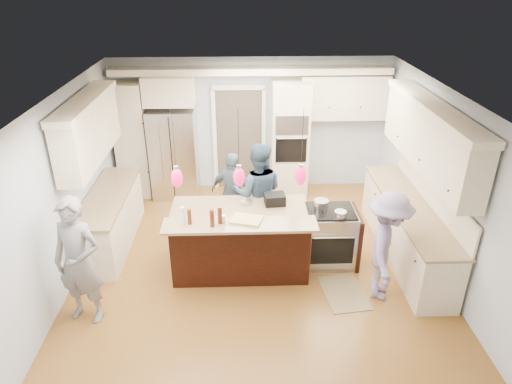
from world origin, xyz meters
TOP-DOWN VIEW (x-y plane):
  - ground_plane at (0.00, 0.00)m, footprint 6.00×6.00m
  - room_shell at (0.00, 0.00)m, footprint 5.54×6.04m
  - refrigerator at (-1.55, 2.64)m, footprint 0.90×0.70m
  - oven_column at (0.75, 2.67)m, footprint 0.72×0.69m
  - back_upper_cabinets at (-0.75, 2.76)m, footprint 5.30×0.61m
  - right_counter_run at (2.44, 0.30)m, footprint 0.64×3.10m
  - left_cabinets at (-2.44, 0.80)m, footprint 0.64×2.30m
  - kitchen_island at (-0.25, 0.07)m, footprint 2.10×1.46m
  - island_range at (1.16, 0.15)m, footprint 0.82×0.71m
  - pendant_lights at (-0.25, -0.51)m, footprint 1.75×0.15m
  - person_bar_end at (-2.30, -1.02)m, footprint 0.73×0.57m
  - person_far_left at (0.05, 0.85)m, footprint 0.90×0.73m
  - person_far_right at (-0.36, 1.15)m, footprint 0.93×0.71m
  - person_range_side at (1.75, -0.70)m, footprint 0.89×1.17m
  - floor_rug at (1.24, -0.67)m, footprint 0.67×0.91m
  - water_bottle at (-1.01, -0.53)m, footprint 0.08×0.08m
  - beer_bottle_a at (-0.92, -0.52)m, footprint 0.07×0.07m
  - beer_bottle_b at (-0.62, -0.60)m, footprint 0.07×0.07m
  - beer_bottle_c at (-0.52, -0.52)m, footprint 0.08×0.08m
  - drink_can at (-0.47, -0.50)m, footprint 0.07×0.07m
  - cutting_board at (-0.16, -0.47)m, footprint 0.48×0.40m
  - pot_large at (0.99, 0.23)m, footprint 0.22×0.22m
  - pot_small at (1.23, -0.05)m, footprint 0.18×0.18m

SIDE VIEW (x-z plane):
  - ground_plane at x=0.00m, z-range 0.00..0.00m
  - floor_rug at x=1.24m, z-range 0.00..0.01m
  - island_range at x=1.16m, z-range 0.00..0.92m
  - kitchen_island at x=-0.25m, z-range -0.07..1.05m
  - person_far_right at x=-0.36m, z-range 0.00..1.47m
  - person_range_side at x=1.75m, z-range 0.00..1.61m
  - person_far_left at x=0.05m, z-range 0.00..1.75m
  - person_bar_end at x=-2.30m, z-range 0.00..1.78m
  - refrigerator at x=-1.55m, z-range 0.00..1.80m
  - pot_small at x=1.23m, z-range 0.92..1.01m
  - pot_large at x=0.99m, z-range 0.92..1.05m
  - right_counter_run at x=2.44m, z-range -0.20..2.31m
  - left_cabinets at x=-2.44m, z-range -0.20..2.31m
  - cutting_board at x=-0.16m, z-range 1.12..1.15m
  - oven_column at x=0.75m, z-range 0.00..2.30m
  - drink_can at x=-0.47m, z-range 1.12..1.23m
  - beer_bottle_a at x=-0.92m, z-range 1.12..1.34m
  - beer_bottle_b at x=-0.62m, z-range 1.12..1.37m
  - beer_bottle_c at x=-0.52m, z-range 1.12..1.37m
  - water_bottle at x=-1.01m, z-range 1.12..1.39m
  - back_upper_cabinets at x=-0.75m, z-range 0.40..2.94m
  - pendant_lights at x=-0.25m, z-range 1.29..2.32m
  - room_shell at x=0.00m, z-range 0.46..3.18m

